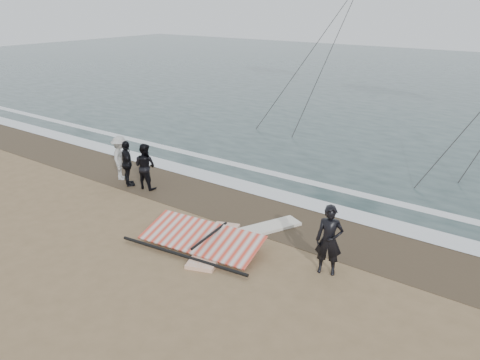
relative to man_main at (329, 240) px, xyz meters
The scene contains 10 objects.
ground 4.10m from the man_main, 141.36° to the right, with size 120.00×120.00×0.00m, color #8C704C.
sea 30.67m from the man_main, 95.85° to the left, with size 120.00×54.00×0.02m, color #233838.
wet_sand 3.81m from the man_main, 147.34° to the left, with size 120.00×2.80×0.01m, color #4C3D2B.
foam_near 4.70m from the man_main, 132.55° to the left, with size 120.00×0.90×0.01m, color white.
foam_far 6.05m from the man_main, 121.48° to the left, with size 120.00×0.45×0.01m, color white.
man_main is the anchor object (origin of this frame).
board_white 3.22m from the man_main, 168.59° to the right, with size 0.73×2.59×0.10m, color white.
board_cream 2.81m from the man_main, 158.76° to the left, with size 0.61×2.29×0.10m, color silver.
trio_cluster 8.50m from the man_main, behind, with size 2.41×1.34×1.67m.
sail_rig 3.52m from the man_main, 168.18° to the right, with size 3.88×2.05×0.49m.
Camera 1 is at (7.20, -6.79, 6.30)m, focal length 35.00 mm.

